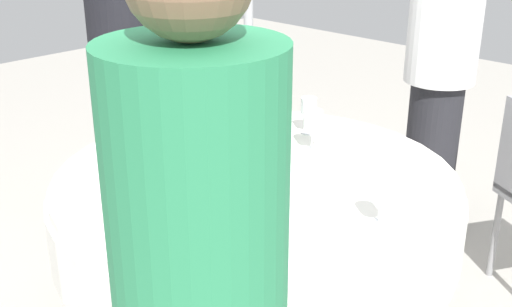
% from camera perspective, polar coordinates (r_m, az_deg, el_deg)
% --- Properties ---
extents(dining_table, '(1.46, 1.46, 0.74)m').
position_cam_1_polar(dining_table, '(2.36, 0.00, -5.01)').
color(dining_table, white).
rests_on(dining_table, ground_plane).
extents(bottle_clear_near, '(0.06, 0.06, 0.32)m').
position_cam_1_polar(bottle_clear_near, '(2.03, -12.10, -1.06)').
color(bottle_clear_near, silver).
rests_on(bottle_clear_near, dining_table).
extents(bottle_amber_front, '(0.06, 0.06, 0.33)m').
position_cam_1_polar(bottle_amber_front, '(2.08, -6.28, 0.07)').
color(bottle_amber_front, '#8C5619').
rests_on(bottle_amber_front, dining_table).
extents(bottle_green_south, '(0.07, 0.07, 0.29)m').
position_cam_1_polar(bottle_green_south, '(2.57, 2.03, 4.18)').
color(bottle_green_south, '#2D6B38').
rests_on(bottle_green_south, dining_table).
extents(bottle_amber_north, '(0.06, 0.06, 0.29)m').
position_cam_1_polar(bottle_amber_north, '(2.55, -2.70, 3.99)').
color(bottle_amber_north, '#8C5619').
rests_on(bottle_amber_north, dining_table).
extents(wine_glass_north, '(0.06, 0.06, 0.15)m').
position_cam_1_polar(wine_glass_north, '(2.64, 4.68, 4.07)').
color(wine_glass_north, white).
rests_on(wine_glass_north, dining_table).
extents(wine_glass_west, '(0.07, 0.07, 0.14)m').
position_cam_1_polar(wine_glass_west, '(1.99, -2.09, -2.36)').
color(wine_glass_west, white).
rests_on(wine_glass_west, dining_table).
extents(wine_glass_left, '(0.06, 0.06, 0.14)m').
position_cam_1_polar(wine_glass_left, '(1.95, 11.00, -3.48)').
color(wine_glass_left, white).
rests_on(wine_glass_left, dining_table).
extents(wine_glass_far, '(0.07, 0.07, 0.16)m').
position_cam_1_polar(wine_glass_far, '(2.47, 5.07, 2.80)').
color(wine_glass_far, white).
rests_on(wine_glass_far, dining_table).
extents(plate_inner, '(0.25, 0.25, 0.02)m').
position_cam_1_polar(plate_inner, '(2.26, -2.23, -1.96)').
color(plate_inner, white).
rests_on(plate_inner, dining_table).
extents(plate_outer, '(0.24, 0.24, 0.02)m').
position_cam_1_polar(plate_outer, '(2.75, -5.05, 2.50)').
color(plate_outer, white).
rests_on(plate_outer, dining_table).
extents(plate_rear, '(0.23, 0.23, 0.04)m').
position_cam_1_polar(plate_rear, '(2.54, -11.36, 0.53)').
color(plate_rear, white).
rests_on(plate_rear, dining_table).
extents(plate_mid, '(0.21, 0.21, 0.02)m').
position_cam_1_polar(plate_mid, '(1.82, -2.33, -8.34)').
color(plate_mid, white).
rests_on(plate_mid, dining_table).
extents(spoon_front, '(0.11, 0.16, 0.00)m').
position_cam_1_polar(spoon_front, '(2.03, 5.83, -5.20)').
color(spoon_front, silver).
rests_on(spoon_front, dining_table).
extents(fork_south, '(0.07, 0.18, 0.00)m').
position_cam_1_polar(fork_south, '(2.48, 12.86, -0.39)').
color(fork_south, silver).
rests_on(fork_south, dining_table).
extents(person_near, '(0.34, 0.34, 1.60)m').
position_cam_1_polar(person_near, '(3.26, 15.89, 6.60)').
color(person_near, '#26262B').
rests_on(person_near, ground_plane).
extents(person_front, '(0.34, 0.34, 1.62)m').
position_cam_1_polar(person_front, '(3.26, -11.40, 7.11)').
color(person_front, '#4C3F33').
rests_on(person_front, ground_plane).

